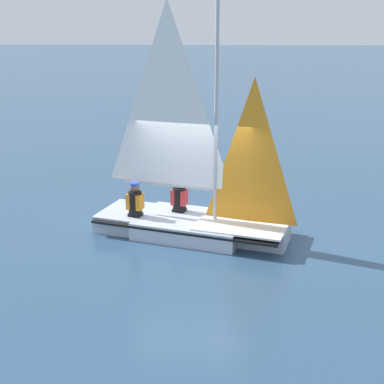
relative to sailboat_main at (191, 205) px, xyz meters
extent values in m
plane|color=#2D4C6B|center=(0.03, -0.01, -0.68)|extent=(260.00, 260.00, 0.00)
cube|color=#B2BCCC|center=(0.03, -0.01, -0.49)|extent=(2.69, 2.21, 0.39)
cube|color=#B2BCCC|center=(1.61, -0.46, -0.49)|extent=(1.18, 1.13, 0.39)
cube|color=#B2BCCC|center=(-1.56, 0.45, -0.49)|extent=(1.32, 1.60, 0.39)
cube|color=black|center=(0.03, -0.01, -0.36)|extent=(4.44, 2.73, 0.05)
cube|color=silver|center=(1.14, -0.33, -0.27)|extent=(2.25, 1.97, 0.04)
cylinder|color=#B7B7BC|center=(0.53, -0.15, 2.08)|extent=(0.08, 0.08, 4.75)
cylinder|color=#B7B7BC|center=(-0.49, 0.14, 0.42)|extent=(2.07, 0.65, 0.07)
pyramid|color=white|center=(-0.49, 0.14, 2.39)|extent=(1.97, 0.61, 3.89)
pyramid|color=orange|center=(1.30, -0.37, 1.32)|extent=(1.39, 0.44, 3.03)
cube|color=black|center=(-2.09, 0.60, -0.54)|extent=(0.09, 0.05, 0.27)
cube|color=black|center=(-0.29, 0.42, -0.45)|extent=(0.34, 0.31, 0.45)
cylinder|color=black|center=(-0.29, 0.42, 0.02)|extent=(0.37, 0.37, 0.50)
cube|color=red|center=(-0.29, 0.42, 0.05)|extent=(0.40, 0.34, 0.35)
sphere|color=brown|center=(-0.29, 0.42, 0.37)|extent=(0.22, 0.22, 0.22)
cylinder|color=red|center=(-0.29, 0.42, 0.46)|extent=(0.26, 0.26, 0.06)
cube|color=black|center=(-1.25, 0.04, -0.45)|extent=(0.34, 0.31, 0.45)
cylinder|color=black|center=(-1.25, 0.04, 0.02)|extent=(0.37, 0.37, 0.50)
cube|color=orange|center=(-1.25, 0.04, 0.05)|extent=(0.40, 0.34, 0.35)
sphere|color=brown|center=(-1.25, 0.04, 0.37)|extent=(0.22, 0.22, 0.22)
cylinder|color=blue|center=(-1.25, 0.04, 0.46)|extent=(0.26, 0.26, 0.06)
camera|label=1|loc=(0.74, -11.15, 3.77)|focal=50.00mm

